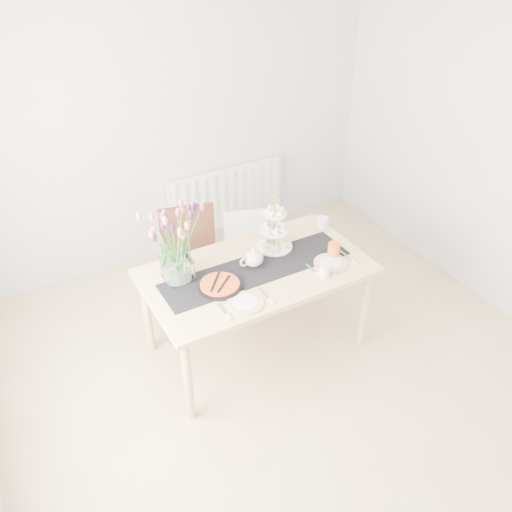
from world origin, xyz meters
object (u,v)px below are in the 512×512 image
dining_table (257,278)px  plate_right (331,263)px  mug_white (325,271)px  radiator (226,198)px  cream_jug (322,223)px  tulip_vase (174,235)px  plate_left (245,303)px  chair_white (248,250)px  teapot (254,258)px  tart_tin (220,286)px  chair_brown (191,254)px  mug_orange (334,250)px  cake_stand (274,235)px

dining_table → plate_right: plate_right is taller
mug_white → plate_right: (0.13, 0.10, -0.04)m
dining_table → mug_white: (0.37, -0.30, 0.12)m
radiator → cream_jug: size_ratio=13.44×
tulip_vase → plate_left: bearing=-58.8°
chair_white → tulip_vase: 1.16m
dining_table → mug_white: size_ratio=17.70×
radiator → mug_white: 1.89m
dining_table → cream_jug: 0.78m
teapot → tart_tin: size_ratio=0.72×
chair_brown → cream_jug: (0.94, -0.47, 0.26)m
chair_brown → tart_tin: size_ratio=3.01×
cream_jug → tart_tin: bearing=-156.2°
tart_tin → mug_orange: bearing=-4.7°
chair_brown → teapot: chair_brown is taller
plate_right → teapot: bearing=153.1°
radiator → cake_stand: cake_stand is taller
radiator → chair_white: bearing=-105.8°
mug_orange → plate_left: (-0.83, -0.16, -0.05)m
dining_table → mug_orange: mug_orange is taller
teapot → cream_jug: bearing=10.9°
chair_white → plate_left: size_ratio=3.15×
teapot → mug_orange: bearing=-21.2°
chair_brown → tart_tin: 0.81m
chair_white → cream_jug: cream_jug is taller
dining_table → chair_white: bearing=66.3°
cream_jug → plate_left: (-0.99, -0.53, -0.04)m
mug_white → cake_stand: bearing=111.2°
chair_brown → teapot: bearing=-58.7°
mug_white → plate_left: mug_white is taller
plate_right → cake_stand: bearing=122.5°
dining_table → chair_brown: (-0.21, 0.71, -0.14)m
chair_white → plate_left: chair_white is taller
radiator → teapot: (-0.54, -1.51, 0.37)m
teapot → cake_stand: bearing=24.1°
cake_stand → teapot: cake_stand is taller
dining_table → tulip_vase: bearing=162.9°
tulip_vase → mug_white: bearing=-27.3°
chair_white → plate_left: (-0.54, -0.94, 0.32)m
dining_table → cream_jug: (0.73, 0.24, 0.12)m
tulip_vase → cake_stand: 0.82m
tulip_vase → mug_orange: (1.11, -0.30, -0.32)m
cake_stand → mug_white: cake_stand is taller
chair_brown → plate_left: size_ratio=3.74×
chair_white → plate_left: bearing=-100.2°
chair_brown → plate_right: size_ratio=3.68×
tulip_vase → mug_white: (0.90, -0.47, -0.32)m
tulip_vase → teapot: 0.62m
dining_table → teapot: 0.15m
teapot → mug_white: teapot is taller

